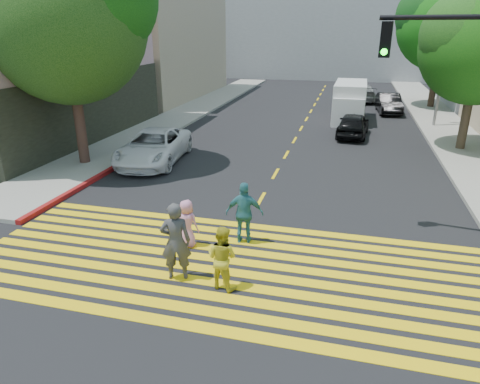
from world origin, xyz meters
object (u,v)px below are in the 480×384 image
at_px(pedestrian_child, 187,223).
at_px(silver_car, 362,92).
at_px(white_van, 349,103).
at_px(dark_car_parked, 389,103).
at_px(tree_right_far, 445,20).
at_px(pedestrian_man, 176,242).
at_px(tree_left, 67,13).
at_px(dark_car_near, 353,125).
at_px(pedestrian_extra, 245,213).
at_px(white_sedan, 154,147).
at_px(pedestrian_woman, 222,258).

xyz_separation_m(pedestrian_child, silver_car, (4.88, 27.76, 0.03)).
height_order(pedestrian_child, white_van, white_van).
relative_size(silver_car, dark_car_parked, 1.18).
bearing_deg(white_van, tree_right_far, 47.54).
bearing_deg(pedestrian_child, pedestrian_man, 110.64).
bearing_deg(tree_left, pedestrian_man, -45.75).
relative_size(dark_car_parked, white_van, 0.80).
bearing_deg(white_van, pedestrian_man, -99.04).
bearing_deg(silver_car, dark_car_near, 81.56).
height_order(dark_car_parked, white_van, white_van).
bearing_deg(pedestrian_extra, pedestrian_child, 13.64).
height_order(tree_left, white_van, tree_left).
bearing_deg(tree_right_far, tree_left, -131.51).
xyz_separation_m(tree_left, white_van, (11.14, 13.03, -5.13)).
bearing_deg(white_sedan, pedestrian_man, -67.76).
bearing_deg(pedestrian_extra, tree_right_far, -117.85).
xyz_separation_m(pedestrian_extra, white_van, (2.51, 18.48, 0.27)).
height_order(tree_left, dark_car_parked, tree_left).
bearing_deg(silver_car, pedestrian_man, 75.22).
distance_m(tree_left, dark_car_near, 15.36).
distance_m(pedestrian_woman, dark_car_parked, 24.95).
bearing_deg(dark_car_near, silver_car, -87.74).
height_order(tree_right_far, white_van, tree_right_far).
bearing_deg(pedestrian_woman, white_sedan, -40.96).
bearing_deg(pedestrian_extra, dark_car_near, -110.24).
bearing_deg(dark_car_parked, pedestrian_extra, -107.59).
xyz_separation_m(tree_left, pedestrian_man, (7.49, -7.69, -5.30)).
distance_m(tree_left, pedestrian_woman, 12.90).
distance_m(pedestrian_child, dark_car_parked, 23.66).
distance_m(pedestrian_woman, white_van, 20.97).
xyz_separation_m(tree_left, pedestrian_woman, (8.67, -7.79, -5.51)).
relative_size(pedestrian_woman, pedestrian_child, 1.14).
bearing_deg(white_sedan, silver_car, 59.76).
bearing_deg(pedestrian_child, pedestrian_woman, 140.05).
height_order(pedestrian_man, pedestrian_extra, pedestrian_man).
xyz_separation_m(pedestrian_woman, white_van, (2.47, 20.82, 0.39)).
bearing_deg(pedestrian_extra, white_van, -106.53).
bearing_deg(tree_left, white_van, 49.47).
distance_m(pedestrian_man, white_sedan, 10.04).
xyz_separation_m(tree_right_far, pedestrian_man, (-9.75, -27.18, -5.31)).
bearing_deg(tree_left, pedestrian_woman, -41.92).
distance_m(white_sedan, dark_car_parked, 19.04).
distance_m(dark_car_near, white_van, 4.53).
distance_m(tree_right_far, white_sedan, 24.02).
bearing_deg(white_sedan, dark_car_near, 34.33).
bearing_deg(pedestrian_child, dark_car_parked, -98.23).
bearing_deg(pedestrian_woman, tree_right_far, -91.92).
bearing_deg(white_sedan, tree_left, -163.13).
bearing_deg(pedestrian_extra, silver_car, -105.91).
bearing_deg(pedestrian_woman, pedestrian_man, 10.84).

